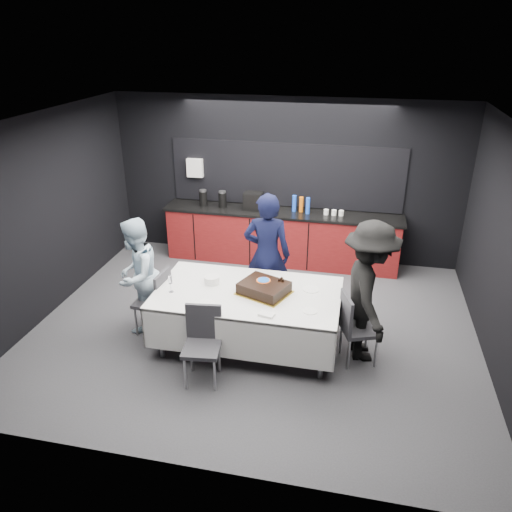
{
  "coord_description": "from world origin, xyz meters",
  "views": [
    {
      "loc": [
        1.27,
        -5.76,
        3.83
      ],
      "look_at": [
        0.0,
        0.1,
        1.05
      ],
      "focal_mm": 35.0,
      "sensor_mm": 36.0,
      "label": 1
    }
  ],
  "objects_px": {
    "person_left": "(137,275)",
    "chair_left": "(157,297)",
    "party_table": "(248,301)",
    "person_center": "(267,255)",
    "chair_near": "(203,338)",
    "cake_assembly": "(264,288)",
    "plate_stack": "(212,280)",
    "chair_right": "(354,324)",
    "person_right": "(368,292)",
    "champagne_flute": "(170,281)"
  },
  "relations": [
    {
      "from": "champagne_flute",
      "to": "person_right",
      "type": "xyz_separation_m",
      "value": [
        2.42,
        0.29,
        -0.04
      ]
    },
    {
      "from": "chair_left",
      "to": "chair_near",
      "type": "relative_size",
      "value": 1.0
    },
    {
      "from": "party_table",
      "to": "champagne_flute",
      "type": "height_order",
      "value": "champagne_flute"
    },
    {
      "from": "party_table",
      "to": "chair_right",
      "type": "xyz_separation_m",
      "value": [
        1.34,
        -0.08,
        -0.11
      ]
    },
    {
      "from": "chair_near",
      "to": "person_right",
      "type": "xyz_separation_m",
      "value": [
        1.84,
        0.85,
        0.37
      ]
    },
    {
      "from": "chair_right",
      "to": "person_left",
      "type": "height_order",
      "value": "person_left"
    },
    {
      "from": "cake_assembly",
      "to": "chair_near",
      "type": "distance_m",
      "value": 1.01
    },
    {
      "from": "chair_left",
      "to": "chair_near",
      "type": "xyz_separation_m",
      "value": [
        0.89,
        -0.79,
        0.0
      ]
    },
    {
      "from": "cake_assembly",
      "to": "champagne_flute",
      "type": "distance_m",
      "value": 1.17
    },
    {
      "from": "chair_left",
      "to": "chair_near",
      "type": "bearing_deg",
      "value": -41.4
    },
    {
      "from": "party_table",
      "to": "champagne_flute",
      "type": "distance_m",
      "value": 1.01
    },
    {
      "from": "party_table",
      "to": "person_left",
      "type": "distance_m",
      "value": 1.56
    },
    {
      "from": "chair_left",
      "to": "person_right",
      "type": "distance_m",
      "value": 2.76
    },
    {
      "from": "plate_stack",
      "to": "chair_near",
      "type": "distance_m",
      "value": 0.95
    },
    {
      "from": "cake_assembly",
      "to": "plate_stack",
      "type": "distance_m",
      "value": 0.72
    },
    {
      "from": "person_left",
      "to": "person_right",
      "type": "height_order",
      "value": "person_right"
    },
    {
      "from": "chair_near",
      "to": "person_left",
      "type": "height_order",
      "value": "person_left"
    },
    {
      "from": "chair_right",
      "to": "person_center",
      "type": "relative_size",
      "value": 0.51
    },
    {
      "from": "chair_right",
      "to": "person_right",
      "type": "height_order",
      "value": "person_right"
    },
    {
      "from": "champagne_flute",
      "to": "person_right",
      "type": "relative_size",
      "value": 0.12
    },
    {
      "from": "cake_assembly",
      "to": "chair_left",
      "type": "relative_size",
      "value": 0.8
    },
    {
      "from": "chair_left",
      "to": "person_center",
      "type": "bearing_deg",
      "value": 32.55
    },
    {
      "from": "cake_assembly",
      "to": "chair_near",
      "type": "xyz_separation_m",
      "value": [
        -0.57,
        -0.77,
        -0.32
      ]
    },
    {
      "from": "plate_stack",
      "to": "cake_assembly",
      "type": "bearing_deg",
      "value": -9.33
    },
    {
      "from": "champagne_flute",
      "to": "person_center",
      "type": "relative_size",
      "value": 0.12
    },
    {
      "from": "champagne_flute",
      "to": "person_left",
      "type": "height_order",
      "value": "person_left"
    },
    {
      "from": "champagne_flute",
      "to": "person_center",
      "type": "bearing_deg",
      "value": 46.51
    },
    {
      "from": "person_left",
      "to": "person_center",
      "type": "bearing_deg",
      "value": 116.7
    },
    {
      "from": "plate_stack",
      "to": "chair_near",
      "type": "relative_size",
      "value": 0.21
    },
    {
      "from": "cake_assembly",
      "to": "chair_left",
      "type": "bearing_deg",
      "value": 179.49
    },
    {
      "from": "chair_left",
      "to": "person_center",
      "type": "height_order",
      "value": "person_center"
    },
    {
      "from": "party_table",
      "to": "person_center",
      "type": "relative_size",
      "value": 1.28
    },
    {
      "from": "person_left",
      "to": "person_right",
      "type": "relative_size",
      "value": 0.88
    },
    {
      "from": "party_table",
      "to": "person_center",
      "type": "bearing_deg",
      "value": 84.9
    },
    {
      "from": "person_center",
      "to": "person_right",
      "type": "xyz_separation_m",
      "value": [
        1.4,
        -0.78,
        -0.0
      ]
    },
    {
      "from": "chair_right",
      "to": "person_right",
      "type": "relative_size",
      "value": 0.51
    },
    {
      "from": "person_left",
      "to": "chair_left",
      "type": "bearing_deg",
      "value": 76.35
    },
    {
      "from": "chair_left",
      "to": "chair_right",
      "type": "relative_size",
      "value": 1.0
    },
    {
      "from": "plate_stack",
      "to": "chair_right",
      "type": "bearing_deg",
      "value": -6.27
    },
    {
      "from": "chair_near",
      "to": "person_left",
      "type": "distance_m",
      "value": 1.49
    },
    {
      "from": "champagne_flute",
      "to": "person_right",
      "type": "bearing_deg",
      "value": 6.85
    },
    {
      "from": "chair_left",
      "to": "person_left",
      "type": "height_order",
      "value": "person_left"
    },
    {
      "from": "party_table",
      "to": "chair_left",
      "type": "relative_size",
      "value": 2.51
    },
    {
      "from": "plate_stack",
      "to": "chair_near",
      "type": "height_order",
      "value": "chair_near"
    },
    {
      "from": "chair_left",
      "to": "cake_assembly",
      "type": "bearing_deg",
      "value": -0.51
    },
    {
      "from": "party_table",
      "to": "plate_stack",
      "type": "distance_m",
      "value": 0.55
    },
    {
      "from": "champagne_flute",
      "to": "chair_near",
      "type": "distance_m",
      "value": 0.9
    },
    {
      "from": "plate_stack",
      "to": "person_right",
      "type": "xyz_separation_m",
      "value": [
        1.99,
        -0.04,
        0.07
      ]
    },
    {
      "from": "chair_left",
      "to": "person_left",
      "type": "bearing_deg",
      "value": 164.98
    },
    {
      "from": "champagne_flute",
      "to": "person_center",
      "type": "height_order",
      "value": "person_center"
    }
  ]
}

